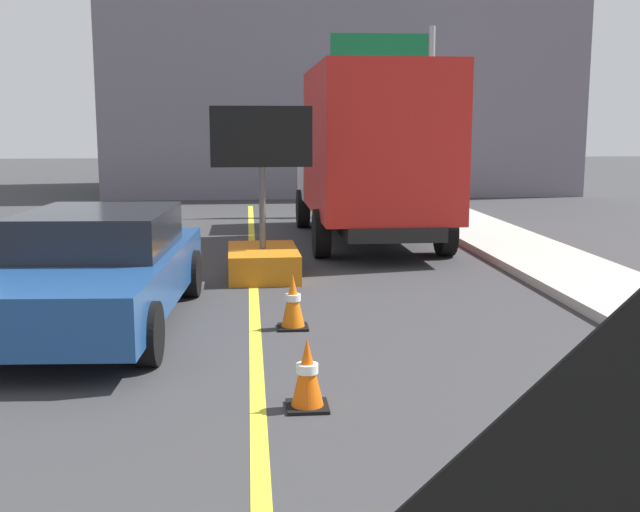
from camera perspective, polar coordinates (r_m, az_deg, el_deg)
The scene contains 8 objects.
lane_center_stripe at distance 6.03m, azimuth -4.45°, elevation -13.89°, with size 0.14×36.00×0.01m, color yellow.
arrow_board_trailer at distance 12.52m, azimuth -4.21°, elevation 0.69°, with size 1.60×1.82×2.70m.
box_truck at distance 16.05m, azimuth 3.60°, elevation 7.64°, with size 2.64×6.83×3.50m.
pickup_car at distance 9.77m, azimuth -15.98°, elevation -0.87°, with size 2.29×5.00×1.38m.
highway_guide_sign at distance 21.42m, azimuth 6.00°, elevation 12.20°, with size 2.79×0.21×5.00m.
far_building_block at distance 30.12m, azimuth 1.08°, elevation 13.56°, with size 16.13×8.55×9.06m, color slate.
traffic_cone_mid_lane at distance 6.72m, azimuth -0.94°, elevation -8.61°, with size 0.36×0.36×0.62m.
traffic_cone_far_lane at distance 9.30m, azimuth -2.00°, elevation -3.37°, with size 0.36×0.36×0.66m.
Camera 1 is at (-0.05, 0.47, 2.39)m, focal length 43.80 mm.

